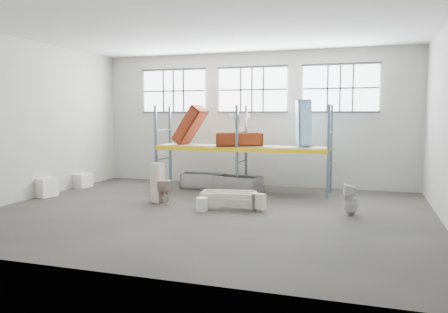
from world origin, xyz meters
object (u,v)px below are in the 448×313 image
at_px(toilet_beige, 165,191).
at_px(steel_tub_right, 238,185).
at_px(steel_tub_left, 203,181).
at_px(bucket, 202,204).
at_px(rust_tub_flat, 239,139).
at_px(bathtub_beige, 229,200).
at_px(toilet_white, 351,199).
at_px(carton_near, 43,187).
at_px(cistern_tall, 157,183).
at_px(blue_tub_upright, 303,123).

height_order(toilet_beige, steel_tub_right, toilet_beige).
height_order(steel_tub_left, bucket, steel_tub_left).
relative_size(toilet_beige, steel_tub_left, 0.50).
distance_m(toilet_beige, rust_tub_flat, 3.36).
distance_m(steel_tub_left, steel_tub_right, 1.62).
relative_size(bathtub_beige, steel_tub_left, 1.05).
xyz_separation_m(toilet_white, carton_near, (-9.72, -0.29, -0.11)).
xyz_separation_m(cistern_tall, toilet_white, (5.70, 0.04, -0.19)).
bearing_deg(toilet_beige, cistern_tall, -15.77).
bearing_deg(carton_near, bucket, -5.01).
bearing_deg(bucket, toilet_beige, 152.71).
height_order(steel_tub_right, blue_tub_upright, blue_tub_upright).
height_order(bathtub_beige, rust_tub_flat, rust_tub_flat).
bearing_deg(steel_tub_right, bucket, -93.37).
relative_size(bathtub_beige, steel_tub_right, 0.99).
relative_size(cistern_tall, steel_tub_left, 0.80).
height_order(toilet_beige, bucket, toilet_beige).
distance_m(steel_tub_left, rust_tub_flat, 2.13).
bearing_deg(toilet_beige, bucket, 131.98).
relative_size(bathtub_beige, rust_tub_flat, 0.99).
xyz_separation_m(steel_tub_right, rust_tub_flat, (-0.06, 0.33, 1.53)).
relative_size(steel_tub_left, blue_tub_upright, 0.97).
height_order(toilet_white, carton_near, toilet_white).
bearing_deg(rust_tub_flat, steel_tub_left, 169.49).
bearing_deg(blue_tub_upright, bathtub_beige, -120.01).
bearing_deg(bucket, steel_tub_left, 110.27).
relative_size(steel_tub_right, bucket, 4.21).
bearing_deg(cistern_tall, bathtub_beige, 21.57).
bearing_deg(steel_tub_right, blue_tub_upright, 15.70).
height_order(bathtub_beige, bucket, bathtub_beige).
height_order(toilet_white, bucket, toilet_white).
bearing_deg(steel_tub_left, bathtub_beige, -57.00).
bearing_deg(steel_tub_left, rust_tub_flat, -10.51).
height_order(cistern_tall, steel_tub_left, cistern_tall).
relative_size(blue_tub_upright, carton_near, 2.14).
height_order(steel_tub_right, carton_near, carton_near).
distance_m(bathtub_beige, toilet_white, 3.39).
relative_size(rust_tub_flat, blue_tub_upright, 1.03).
bearing_deg(cistern_tall, carton_near, -152.54).
xyz_separation_m(steel_tub_right, carton_near, (-5.93, -2.50, 0.02)).
bearing_deg(carton_near, bathtub_beige, 1.36).
xyz_separation_m(steel_tub_left, steel_tub_right, (1.51, -0.60, 0.02)).
distance_m(steel_tub_left, blue_tub_upright, 4.19).
xyz_separation_m(toilet_white, steel_tub_right, (-3.79, 2.21, -0.12)).
xyz_separation_m(steel_tub_right, blue_tub_upright, (2.11, 0.59, 2.10)).
distance_m(steel_tub_right, blue_tub_upright, 3.03).
bearing_deg(bathtub_beige, bucket, -137.92).
bearing_deg(steel_tub_left, bucket, -69.73).
distance_m(toilet_beige, steel_tub_left, 2.84).
bearing_deg(carton_near, blue_tub_upright, 21.04).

